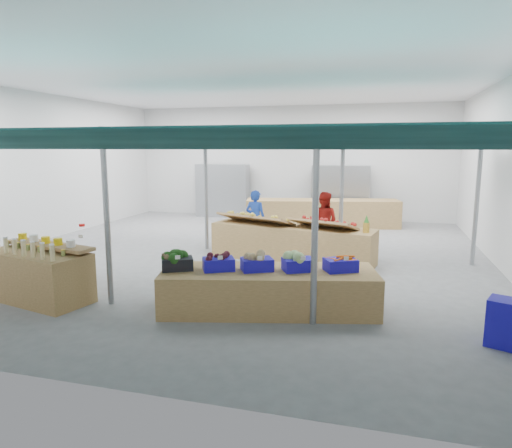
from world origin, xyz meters
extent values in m
plane|color=slate|center=(0.00, 0.00, 0.00)|extent=(13.00, 13.00, 0.00)
plane|color=silver|center=(0.00, 0.00, 4.20)|extent=(13.00, 13.00, 0.00)
plane|color=silver|center=(0.00, 6.50, 2.10)|extent=(12.00, 0.00, 12.00)
plane|color=silver|center=(-6.00, 0.00, 2.10)|extent=(0.00, 13.00, 13.00)
plane|color=silver|center=(6.00, 0.00, 2.10)|extent=(0.00, 13.00, 13.00)
cylinder|color=gray|center=(-4.00, 0.50, 1.50)|extent=(0.10, 0.10, 3.00)
cylinder|color=gray|center=(-1.00, -4.00, 1.50)|extent=(0.10, 0.10, 3.00)
cylinder|color=gray|center=(-1.00, 0.50, 1.50)|extent=(0.10, 0.10, 3.00)
cylinder|color=gray|center=(2.50, -4.00, 1.50)|extent=(0.10, 0.10, 3.00)
cylinder|color=gray|center=(2.50, 0.50, 1.50)|extent=(0.10, 0.10, 3.00)
cylinder|color=gray|center=(5.50, 0.50, 1.50)|extent=(0.10, 0.10, 3.00)
cylinder|color=gray|center=(0.75, -4.00, 2.85)|extent=(10.00, 0.06, 0.06)
cylinder|color=gray|center=(0.75, 0.50, 2.85)|extent=(10.00, 0.06, 0.06)
cube|color=black|center=(0.75, -4.65, 2.78)|extent=(9.50, 1.28, 0.30)
cube|color=black|center=(0.75, -3.35, 2.78)|extent=(9.50, 1.28, 0.30)
cube|color=black|center=(0.75, -0.15, 2.78)|extent=(9.50, 1.28, 0.30)
cube|color=black|center=(0.75, 1.15, 2.78)|extent=(9.50, 1.28, 0.30)
cube|color=#B23F33|center=(-2.50, 6.00, 1.00)|extent=(2.00, 0.50, 2.00)
cube|color=#B23F33|center=(2.00, 6.00, 1.00)|extent=(2.00, 0.50, 2.00)
cube|color=brown|center=(-2.32, -4.19, 0.43)|extent=(2.09, 1.28, 0.86)
cube|color=#997247|center=(-2.26, -3.93, 0.94)|extent=(1.98, 0.80, 0.06)
cube|color=brown|center=(1.70, -3.60, 0.34)|extent=(3.67, 1.96, 0.68)
cube|color=brown|center=(1.43, -0.18, 0.42)|extent=(3.99, 1.60, 0.83)
cube|color=brown|center=(1.52, 4.74, 0.46)|extent=(5.20, 2.08, 0.92)
cube|color=#1910B6|center=(5.16, -4.12, 0.33)|extent=(0.65, 0.56, 0.65)
imported|color=#1A3DAD|center=(0.23, 0.92, 0.78)|extent=(0.62, 0.47, 1.55)
imported|color=maroon|center=(2.03, 0.92, 0.78)|extent=(0.85, 0.71, 1.55)
cube|color=black|center=(0.25, -3.96, 0.78)|extent=(0.61, 0.54, 0.20)
cube|color=white|center=(0.35, -4.15, 0.94)|extent=(0.08, 0.05, 0.06)
cube|color=#1910B6|center=(0.90, -3.79, 0.78)|extent=(0.61, 0.54, 0.20)
cube|color=white|center=(1.01, -3.99, 0.94)|extent=(0.08, 0.05, 0.06)
cube|color=#1910B6|center=(1.52, -3.64, 0.78)|extent=(0.61, 0.54, 0.20)
cube|color=white|center=(1.62, -3.84, 0.94)|extent=(0.08, 0.05, 0.06)
cube|color=#1910B6|center=(2.17, -3.48, 0.78)|extent=(0.61, 0.54, 0.20)
cube|color=white|center=(2.28, -3.68, 0.94)|extent=(0.08, 0.05, 0.06)
cube|color=#1910B6|center=(2.83, -3.32, 0.78)|extent=(0.61, 0.54, 0.20)
cube|color=white|center=(2.94, -3.52, 0.94)|extent=(0.08, 0.05, 0.06)
sphere|color=brown|center=(0.13, -4.10, 0.92)|extent=(0.09, 0.09, 0.09)
sphere|color=brown|center=(0.08, -4.12, 0.96)|extent=(0.06, 0.06, 0.06)
cylinder|color=red|center=(-2.42, -2.75, 1.10)|extent=(0.12, 0.12, 0.05)
cube|color=white|center=(-2.42, -2.81, 0.88)|extent=(0.10, 0.01, 0.07)
cube|color=#997247|center=(0.50, -0.10, 0.95)|extent=(2.02, 1.31, 0.26)
cube|color=#997247|center=(2.18, -0.41, 0.95)|extent=(1.64, 1.16, 0.26)
cylinder|color=#8C6019|center=(3.14, -0.58, 0.94)|extent=(0.14, 0.14, 0.22)
cone|color=#26661E|center=(3.14, -0.58, 1.13)|extent=(0.12, 0.12, 0.18)
camera|label=1|loc=(3.42, -10.61, 2.66)|focal=32.00mm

